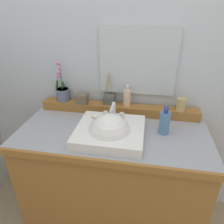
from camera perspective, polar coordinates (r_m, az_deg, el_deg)
The scene contains 13 objects.
floor at distance 2.04m, azimuth 0.20°, elevation -27.51°, with size 3.09×3.79×0.10m, color gray.
wall_back at distance 1.60m, azimuth 2.98°, elevation 18.34°, with size 3.09×0.20×2.73m, color silver.
vanity_cabinet at distance 1.66m, azimuth 0.23°, elevation -17.78°, with size 1.25×0.63×0.88m.
back_ledge at distance 1.58m, azimuth 1.79°, elevation 0.85°, with size 1.18×0.10×0.07m, color #95612A.
sink_basin at distance 1.30m, azimuth -0.65°, elevation -5.95°, with size 0.42×0.39×0.29m.
soap_bar at distance 1.40m, azimuth -4.39°, elevation -1.13°, with size 0.07×0.04×0.02m, color beige.
potted_plant at distance 1.67m, azimuth -13.39°, elevation 5.42°, with size 0.12×0.10×0.31m.
soap_dispenser at distance 1.54m, azimuth 4.12°, elevation 4.07°, with size 0.05×0.06×0.16m.
tumbler_cup at distance 1.54m, azimuth 18.26°, elevation 1.94°, with size 0.06×0.06×0.09m, color tan.
reed_diffuser at distance 1.58m, azimuth -0.79°, elevation 3.65°, with size 0.08×0.11×0.24m.
trinket_box at distance 1.60m, azimuth -8.13°, elevation 3.62°, with size 0.08×0.07×0.07m, color brown.
lotion_bottle at distance 1.36m, azimuth 14.15°, elevation -2.75°, with size 0.07×0.07×0.18m.
mirror at distance 1.50m, azimuth 7.08°, elevation 13.30°, with size 0.54×0.02×0.46m, color silver.
Camera 1 is at (0.20, -1.15, 1.62)m, focal length 33.46 mm.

